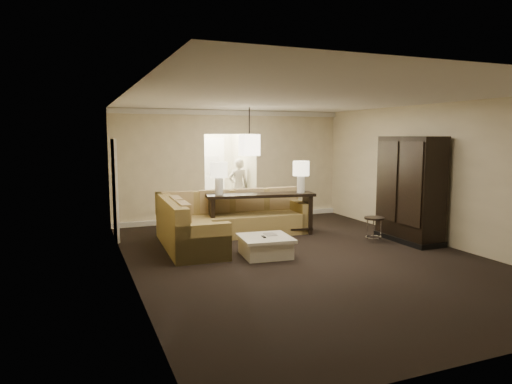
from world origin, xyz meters
name	(u,v)px	position (x,y,z in m)	size (l,w,h in m)	color
ground	(304,257)	(0.00, 0.00, 0.00)	(8.00, 8.00, 0.00)	black
wall_back	(231,166)	(0.00, 4.00, 1.40)	(6.00, 0.04, 2.80)	beige
wall_front	(505,217)	(0.00, -4.00, 1.40)	(6.00, 0.04, 2.80)	beige
wall_left	(129,187)	(-3.00, 0.00, 1.40)	(0.04, 8.00, 2.80)	beige
wall_right	(438,174)	(3.00, 0.00, 1.40)	(0.04, 8.00, 2.80)	beige
ceiling	(306,98)	(0.00, 0.00, 2.80)	(6.00, 8.00, 0.02)	white
crown_molding	(231,113)	(0.00, 3.95, 2.73)	(6.00, 0.10, 0.12)	silver
baseboard	(232,217)	(0.00, 3.95, 0.06)	(6.00, 0.10, 0.12)	silver
side_door	(115,189)	(-2.97, 2.80, 1.05)	(0.05, 0.90, 2.10)	white
foyer	(216,166)	(0.00, 5.34, 1.30)	(1.44, 2.02, 2.80)	beige
sectional_sofa	(221,221)	(-0.95, 1.87, 0.39)	(3.35, 2.64, 0.97)	olive
coffee_table	(265,246)	(-0.61, 0.34, 0.18)	(0.98, 0.98, 0.38)	white
console_table	(261,210)	(-0.01, 2.00, 0.54)	(2.41, 0.92, 0.91)	black
armoire	(410,192)	(2.59, 0.33, 1.03)	(0.64, 1.49, 2.15)	black
drink_table	(374,224)	(1.90, 0.55, 0.36)	(0.41, 0.41, 0.51)	black
table_lamp_left	(219,173)	(-0.90, 2.15, 1.37)	(0.36, 0.36, 0.70)	white
table_lamp_right	(301,172)	(0.89, 1.85, 1.37)	(0.36, 0.36, 0.70)	white
pendant_light	(249,145)	(0.00, 2.70, 1.95)	(0.38, 0.38, 1.09)	black
person	(238,183)	(0.45, 4.72, 0.85)	(0.61, 0.41, 1.70)	beige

